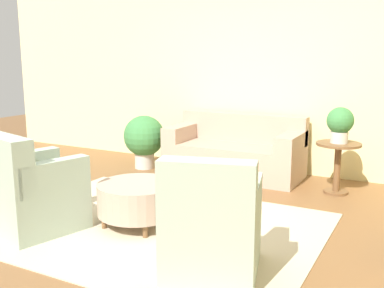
% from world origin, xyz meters
% --- Properties ---
extents(ground_plane, '(16.00, 16.00, 0.00)m').
position_xyz_m(ground_plane, '(0.00, 0.00, 0.00)').
color(ground_plane, brown).
extents(wall_back, '(9.39, 0.12, 2.80)m').
position_xyz_m(wall_back, '(0.00, 2.75, 1.40)').
color(wall_back, beige).
rests_on(wall_back, ground_plane).
extents(rug, '(3.20, 2.45, 0.01)m').
position_xyz_m(rug, '(0.00, 0.00, 0.01)').
color(rug, beige).
rests_on(rug, ground_plane).
extents(couch, '(1.87, 0.84, 0.84)m').
position_xyz_m(couch, '(-0.05, 2.22, 0.32)').
color(couch, tan).
rests_on(couch, ground_plane).
extents(armchair_left, '(0.86, 0.90, 0.94)m').
position_xyz_m(armchair_left, '(-0.94, -0.62, 0.38)').
color(armchair_left, '#9EB29E').
rests_on(armchair_left, rug).
extents(armchair_right, '(0.86, 0.90, 0.94)m').
position_xyz_m(armchair_right, '(0.94, -0.62, 0.38)').
color(armchair_right, '#9EB29E').
rests_on(armchair_right, rug).
extents(ottoman_table, '(0.80, 0.80, 0.42)m').
position_xyz_m(ottoman_table, '(-0.14, -0.03, 0.28)').
color(ottoman_table, tan).
rests_on(ottoman_table, rug).
extents(side_table, '(0.53, 0.53, 0.63)m').
position_xyz_m(side_table, '(1.38, 1.99, 0.43)').
color(side_table, brown).
rests_on(side_table, ground_plane).
extents(potted_plant_on_side_table, '(0.32, 0.32, 0.43)m').
position_xyz_m(potted_plant_on_side_table, '(1.38, 1.99, 0.87)').
color(potted_plant_on_side_table, beige).
rests_on(potted_plant_on_side_table, side_table).
extents(potted_plant_floor, '(0.61, 0.61, 0.79)m').
position_xyz_m(potted_plant_floor, '(-1.40, 1.95, 0.46)').
color(potted_plant_floor, beige).
rests_on(potted_plant_floor, ground_plane).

